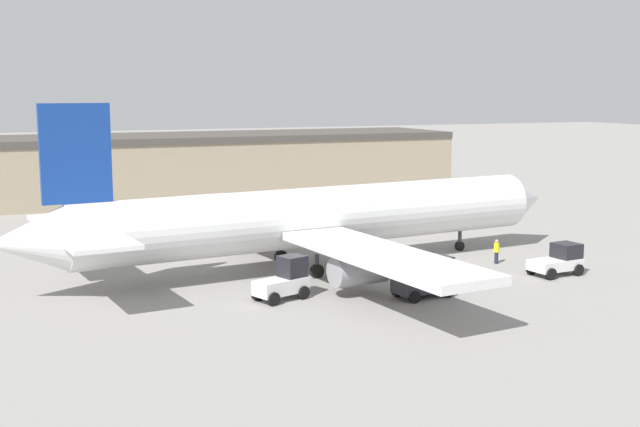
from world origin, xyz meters
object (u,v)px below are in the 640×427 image
at_px(airplane, 308,219).
at_px(baggage_tug, 284,280).
at_px(pushback_tug, 559,260).
at_px(ground_crew_worker, 497,251).
at_px(belt_loader_truck, 427,278).

bearing_deg(airplane, baggage_tug, -127.99).
bearing_deg(baggage_tug, pushback_tug, -22.27).
xyz_separation_m(ground_crew_worker, pushback_tug, (1.72, -4.44, 0.05)).
bearing_deg(airplane, ground_crew_worker, -21.70).
height_order(airplane, belt_loader_truck, airplane).
xyz_separation_m(baggage_tug, belt_loader_truck, (7.88, -2.69, -0.02)).
distance_m(airplane, pushback_tug, 16.74).
xyz_separation_m(baggage_tug, pushback_tug, (18.73, -1.19, -0.15)).
bearing_deg(belt_loader_truck, pushback_tug, 0.35).
distance_m(baggage_tug, pushback_tug, 18.76).
xyz_separation_m(belt_loader_truck, pushback_tug, (10.84, 1.50, -0.13)).
bearing_deg(ground_crew_worker, pushback_tug, 17.43).
xyz_separation_m(airplane, ground_crew_worker, (12.76, -3.57, -2.55)).
height_order(baggage_tug, pushback_tug, baggage_tug).
distance_m(ground_crew_worker, belt_loader_truck, 10.88).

